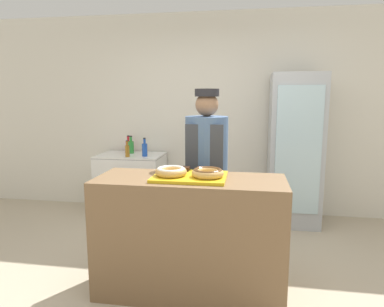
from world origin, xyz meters
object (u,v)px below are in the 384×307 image
at_px(bottle_red, 128,146).
at_px(beverage_fridge, 295,150).
at_px(serving_tray, 190,177).
at_px(chest_freezer, 131,184).
at_px(bottle_amber, 127,150).
at_px(bottle_blue, 145,149).
at_px(brownie_back_right, 202,169).
at_px(bottle_green, 131,147).
at_px(brownie_back_left, 185,169).
at_px(baker_person, 206,172).
at_px(donut_chocolate_glaze, 208,172).
at_px(donut_light_glaze, 171,171).

bearing_deg(bottle_red, beverage_fridge, -4.86).
bearing_deg(serving_tray, chest_freezer, 122.24).
distance_m(bottle_red, bottle_amber, 0.38).
bearing_deg(bottle_blue, brownie_back_right, -57.58).
bearing_deg(bottle_blue, bottle_red, 138.79).
relative_size(bottle_green, bottle_blue, 1.00).
distance_m(beverage_fridge, chest_freezer, 2.20).
relative_size(brownie_back_left, baker_person, 0.05).
height_order(brownie_back_left, brownie_back_right, same).
bearing_deg(serving_tray, bottle_amber, 124.50).
distance_m(brownie_back_right, bottle_amber, 1.85).
xyz_separation_m(beverage_fridge, bottle_red, (-2.23, 0.19, -0.02)).
bearing_deg(chest_freezer, bottle_green, 104.50).
relative_size(donut_chocolate_glaze, bottle_blue, 1.02).
height_order(baker_person, bottle_blue, baker_person).
relative_size(chest_freezer, bottle_amber, 4.01).
relative_size(serving_tray, bottle_amber, 2.63).
bearing_deg(donut_light_glaze, bottle_green, 117.69).
xyz_separation_m(brownie_back_right, baker_person, (-0.02, 0.47, -0.13)).
bearing_deg(brownie_back_right, bottle_green, 125.36).
relative_size(brownie_back_right, chest_freezer, 0.09).
bearing_deg(donut_light_glaze, bottle_blue, 113.57).
height_order(brownie_back_left, chest_freezer, brownie_back_left).
distance_m(chest_freezer, bottle_amber, 0.52).
bearing_deg(brownie_back_left, serving_tray, -65.67).
bearing_deg(bottle_green, chest_freezer, -75.50).
distance_m(donut_light_glaze, bottle_red, 2.26).
bearing_deg(donut_chocolate_glaze, bottle_blue, 121.16).
bearing_deg(brownie_back_left, bottle_amber, 125.52).
bearing_deg(brownie_back_left, beverage_fridge, 55.85).
bearing_deg(bottle_amber, brownie_back_right, -50.80).
relative_size(bottle_blue, bottle_amber, 1.13).
xyz_separation_m(serving_tray, bottle_green, (-1.15, 1.88, -0.06)).
distance_m(bottle_green, bottle_amber, 0.29).
height_order(brownie_back_right, bottle_blue, bottle_blue).
relative_size(beverage_fridge, bottle_green, 7.72).
xyz_separation_m(baker_person, chest_freezer, (-1.17, 1.14, -0.45)).
xyz_separation_m(brownie_back_left, bottle_red, (-1.14, 1.80, -0.09)).
xyz_separation_m(serving_tray, chest_freezer, (-1.12, 1.77, -0.56)).
distance_m(donut_light_glaze, brownie_back_left, 0.21).
xyz_separation_m(donut_light_glaze, bottle_red, (-1.07, 1.99, -0.11)).
relative_size(bottle_red, bottle_blue, 0.97).
bearing_deg(brownie_back_left, bottle_red, 122.40).
height_order(baker_person, chest_freezer, baker_person).
bearing_deg(beverage_fridge, serving_tray, -119.91).
height_order(bottle_red, bottle_amber, bottle_red).
distance_m(serving_tray, bottle_blue, 1.89).
bearing_deg(chest_freezer, bottle_red, 117.04).
bearing_deg(baker_person, chest_freezer, 135.66).
distance_m(brownie_back_right, bottle_red, 2.21).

